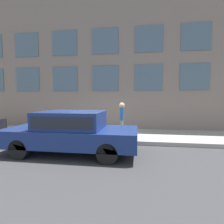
# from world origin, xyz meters

# --- Properties ---
(ground_plane) EXTENTS (80.00, 80.00, 0.00)m
(ground_plane) POSITION_xyz_m (0.00, 0.00, 0.00)
(ground_plane) COLOR #38383A
(sidewalk) EXTENTS (3.18, 60.00, 0.18)m
(sidewalk) POSITION_xyz_m (1.59, 0.00, 0.09)
(sidewalk) COLOR #9E9B93
(sidewalk) RESTS_ON ground_plane
(building_facade) EXTENTS (0.33, 40.00, 9.16)m
(building_facade) POSITION_xyz_m (3.33, -0.00, 4.58)
(building_facade) COLOR gray
(building_facade) RESTS_ON ground_plane
(fire_hydrant) EXTENTS (0.32, 0.44, 0.87)m
(fire_hydrant) POSITION_xyz_m (0.46, -0.34, 0.62)
(fire_hydrant) COLOR #2D7260
(fire_hydrant) RESTS_ON sidewalk
(person) EXTENTS (0.40, 0.26, 1.64)m
(person) POSITION_xyz_m (0.82, -1.24, 1.16)
(person) COLOR #998466
(person) RESTS_ON sidewalk
(parked_car_navy_near) EXTENTS (1.96, 4.77, 1.54)m
(parked_car_navy_near) POSITION_xyz_m (-1.42, 0.39, 0.85)
(parked_car_navy_near) COLOR black
(parked_car_navy_near) RESTS_ON ground_plane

